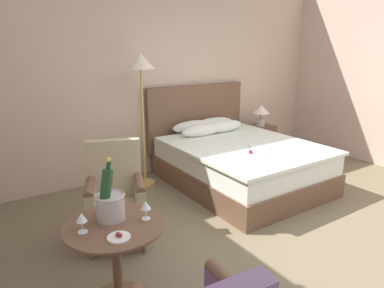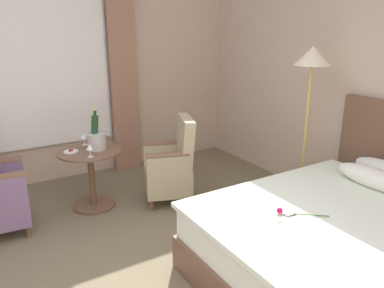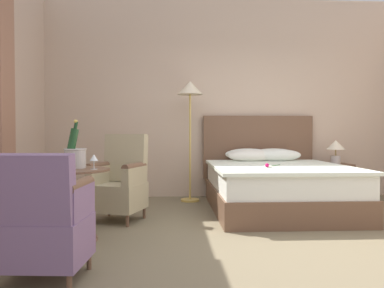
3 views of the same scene
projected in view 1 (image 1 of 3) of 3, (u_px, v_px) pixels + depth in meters
name	position (u px, v px, depth m)	size (l,w,h in m)	color
ground_plane	(298.00, 240.00, 3.45)	(7.32, 7.32, 0.00)	#6F634A
wall_headboard_side	(166.00, 66.00, 5.15)	(5.94, 0.12, 3.18)	#C9AF96
bed	(236.00, 159.00, 4.83)	(1.76, 2.20, 1.30)	brown
nightstand	(259.00, 141.00, 6.04)	(0.48, 0.37, 0.55)	brown
bedside_lamp	(261.00, 112.00, 5.89)	(0.28, 0.28, 0.36)	#BCB4B2
floor_lamp_brass	(141.00, 74.00, 4.44)	(0.38, 0.38, 1.80)	#D5B253
side_table_round	(117.00, 260.00, 2.47)	(0.71, 0.71, 0.68)	brown
champagne_bucket	(110.00, 203.00, 2.43)	(0.21, 0.21, 0.47)	#B4AFAA
wine_glass_near_bucket	(82.00, 218.00, 2.26)	(0.07, 0.07, 0.14)	white
wine_glass_near_edge	(146.00, 206.00, 2.44)	(0.07, 0.07, 0.14)	white
snack_plate	(119.00, 237.00, 2.22)	(0.15, 0.15, 0.04)	white
armchair_by_window	(116.00, 201.00, 3.31)	(0.69, 0.70, 1.01)	brown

